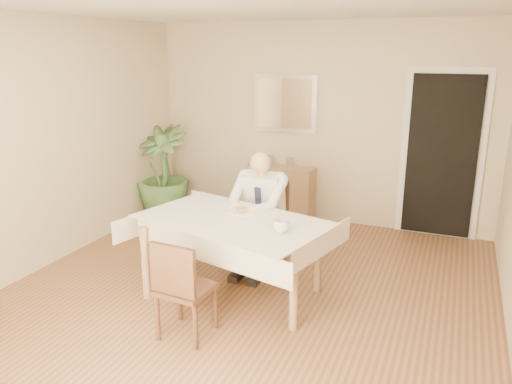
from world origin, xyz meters
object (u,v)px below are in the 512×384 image
at_px(chair_far, 267,216).
at_px(coffee_mug, 281,226).
at_px(potted_palm, 163,172).
at_px(sideboard, 280,193).
at_px(seated_man, 257,207).
at_px(dining_table, 232,228).
at_px(chair_near, 181,285).

xyz_separation_m(chair_far, coffee_mug, (0.53, -1.03, 0.30)).
xyz_separation_m(chair_far, potted_palm, (-1.83, 0.81, 0.13)).
relative_size(sideboard, potted_palm, 0.72).
distance_m(seated_man, potted_palm, 2.14).
bearing_deg(dining_table, seated_man, 104.49).
height_order(dining_table, chair_far, chair_far).
bearing_deg(dining_table, potted_palm, 151.73).
xyz_separation_m(chair_far, sideboard, (-0.34, 1.37, -0.14)).
height_order(chair_far, seated_man, seated_man).
bearing_deg(potted_palm, chair_far, -23.94).
xyz_separation_m(dining_table, chair_near, (-0.06, -0.84, -0.20)).
bearing_deg(seated_man, chair_near, -92.28).
relative_size(dining_table, potted_palm, 1.54).
relative_size(chair_near, sideboard, 0.92).
bearing_deg(sideboard, seated_man, -75.83).
relative_size(dining_table, seated_man, 1.58).
distance_m(chair_far, sideboard, 1.42).
xyz_separation_m(chair_far, seated_man, (-0.00, -0.29, 0.19)).
height_order(seated_man, potted_palm, potted_palm).
distance_m(seated_man, coffee_mug, 0.92).
bearing_deg(chair_near, seated_man, 91.99).
height_order(seated_man, sideboard, seated_man).
bearing_deg(coffee_mug, chair_far, 117.18).
height_order(coffee_mug, potted_palm, potted_palm).
relative_size(chair_far, coffee_mug, 6.57).
distance_m(chair_far, chair_near, 1.72).
xyz_separation_m(chair_near, sideboard, (-0.28, 3.09, -0.10)).
bearing_deg(potted_palm, seated_man, -31.01).
relative_size(seated_man, coffee_mug, 9.13).
xyz_separation_m(chair_near, seated_man, (0.06, 1.43, 0.22)).
relative_size(seated_man, potted_palm, 0.98).
relative_size(chair_near, coffee_mug, 6.17).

